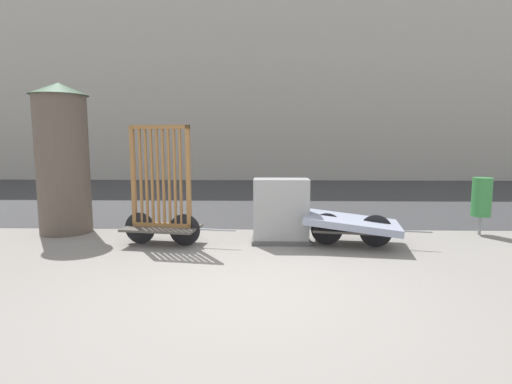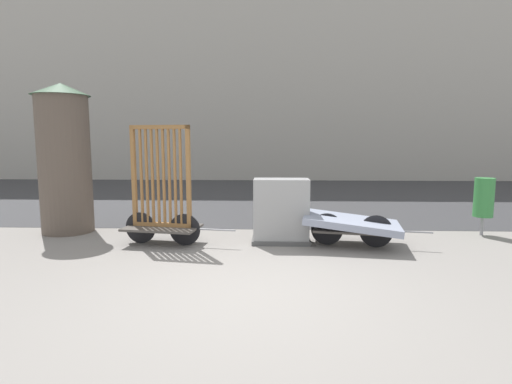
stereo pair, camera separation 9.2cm
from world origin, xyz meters
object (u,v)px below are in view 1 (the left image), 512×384
bike_cart_with_mattress (351,224)px  trash_bin (482,197)px  utility_cabinet (281,213)px  bike_cart_with_bedframe (162,205)px  advertising_column (63,158)px

bike_cart_with_mattress → trash_bin: size_ratio=1.97×
utility_cabinet → trash_bin: size_ratio=1.03×
bike_cart_with_bedframe → utility_cabinet: size_ratio=1.81×
trash_bin → advertising_column: size_ratio=0.38×
bike_cart_with_bedframe → trash_bin: size_ratio=1.87×
bike_cart_with_bedframe → bike_cart_with_mattress: bike_cart_with_bedframe is taller
bike_cart_with_mattress → advertising_column: (-5.56, 0.92, 1.12)m
utility_cabinet → bike_cart_with_mattress: bearing=-8.3°
bike_cart_with_bedframe → utility_cabinet: bike_cart_with_bedframe is taller
bike_cart_with_mattress → utility_cabinet: utility_cabinet is taller
advertising_column → bike_cart_with_mattress: bearing=-9.4°
bike_cart_with_bedframe → utility_cabinet: 2.14m
utility_cabinet → trash_bin: bearing=10.5°
bike_cart_with_bedframe → bike_cart_with_mattress: (3.36, 0.00, -0.33)m
advertising_column → utility_cabinet: bearing=-9.6°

